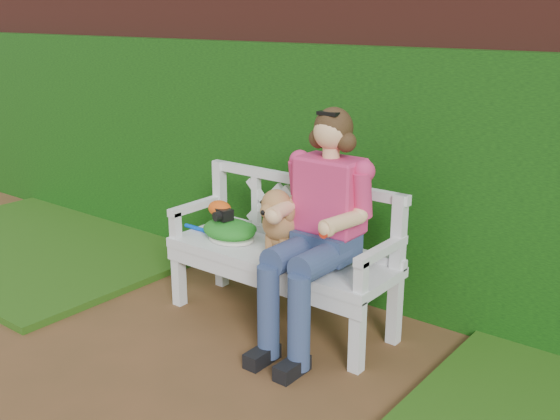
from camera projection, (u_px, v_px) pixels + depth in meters
The scene contains 11 objects.
ground at pixel (156, 390), 3.44m from camera, with size 60.00×60.00×0.00m, color #50361D.
brick_wall at pixel (355, 132), 4.55m from camera, with size 10.00×0.30×2.20m, color #5A261D.
ivy_hedge at pixel (336, 173), 4.46m from camera, with size 10.00×0.18×1.70m, color #1D6411.
grass_left at pixel (45, 244), 5.53m from camera, with size 2.60×2.00×0.05m, color #215111.
garden_bench at pixel (280, 287), 4.13m from camera, with size 1.58×0.60×0.48m, color white, non-canonical shape.
seated_woman at pixel (325, 232), 3.78m from camera, with size 0.58×0.77×1.37m, color #CD5451, non-canonical shape.
dog at pixel (287, 220), 3.94m from camera, with size 0.29×0.40×0.44m, color #BC7B3C, non-canonical shape.
tennis_racket at pixel (228, 237), 4.28m from camera, with size 0.61×0.26×0.03m, color white, non-canonical shape.
green_bag at pixel (229, 229), 4.27m from camera, with size 0.38×0.29×0.13m, color #25782E, non-canonical shape.
camera_item at pixel (224, 214), 4.25m from camera, with size 0.11×0.08×0.07m, color black.
baseball_glove at pixel (220, 209), 4.31m from camera, with size 0.17×0.13×0.11m, color #E45111.
Camera 1 is at (2.38, -1.97, 1.91)m, focal length 42.00 mm.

